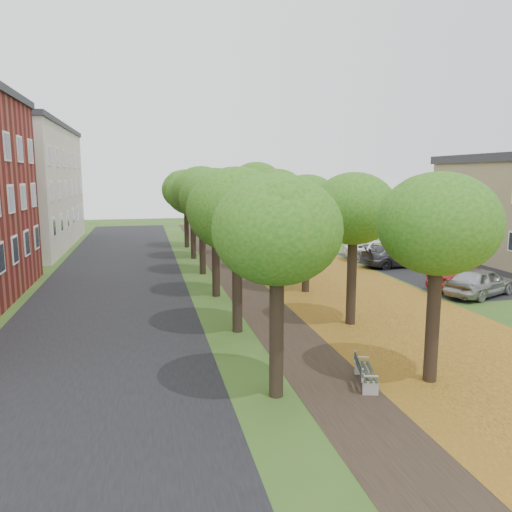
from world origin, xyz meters
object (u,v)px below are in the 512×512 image
car_silver (480,282)px  car_grey (398,256)px  bench (364,372)px  car_white (379,250)px  car_red (461,277)px

car_silver → car_grey: bearing=-24.2°
bench → car_white: (10.45, 20.19, 0.31)m
bench → car_grey: size_ratio=0.33×
car_red → car_grey: bearing=-21.6°
car_silver → car_red: bearing=-24.2°
car_silver → car_grey: car_silver is taller
car_grey → car_white: (0.00, 2.72, -0.03)m
bench → car_white: 22.74m
car_silver → car_red: car_silver is taller
bench → car_grey: (10.45, 17.47, 0.35)m
car_red → car_white: size_ratio=0.81×
car_red → car_white: bearing=-21.6°
car_silver → car_red: size_ratio=1.07×
car_red → car_white: (0.00, 9.73, 0.03)m
car_white → car_grey: bearing=-166.3°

